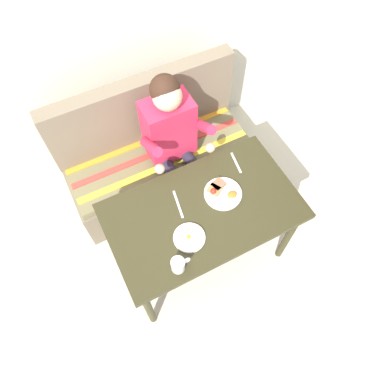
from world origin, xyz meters
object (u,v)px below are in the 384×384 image
coffee_mug (178,265)px  couch (157,158)px  fork (236,163)px  plate_eggs (189,238)px  table (203,216)px  plate_breakfast (222,192)px  person (173,137)px  knife (178,204)px

coffee_mug → couch: bearing=73.9°
fork → plate_eggs: bearing=-138.2°
fork → coffee_mug: bearing=-135.5°
table → fork: (0.36, 0.21, 0.08)m
fork → couch: bearing=132.0°
table → plate_breakfast: size_ratio=5.02×
table → person: size_ratio=0.99×
plate_breakfast → knife: plate_breakfast is taller
table → plate_breakfast: plate_breakfast is taller
person → plate_eggs: 0.76m
table → coffee_mug: coffee_mug is taller
table → knife: (-0.12, 0.10, 0.08)m
person → plate_breakfast: bearing=-81.6°
person → plate_breakfast: (0.08, -0.54, 0.00)m
fork → plate_breakfast: bearing=-132.6°
table → plate_eggs: 0.23m
person → plate_breakfast: 0.55m
knife → couch: bearing=89.0°
person → plate_breakfast: size_ratio=5.07×
plate_eggs → fork: (0.52, 0.34, -0.01)m
couch → plate_breakfast: couch is taller
couch → knife: bearing=-100.4°
knife → plate_breakfast: bearing=-1.9°
plate_eggs → coffee_mug: bearing=-135.6°
person → plate_eggs: bearing=-108.6°
table → plate_breakfast: (0.16, 0.05, 0.10)m
plate_eggs → coffee_mug: coffee_mug is taller
table → coffee_mug: (-0.30, -0.26, 0.13)m
knife → fork: bearing=21.7°
person → knife: (-0.20, -0.49, -0.01)m
person → fork: (0.28, -0.38, -0.01)m
couch → knife: (-0.12, -0.66, 0.40)m
couch → plate_breakfast: (0.16, -0.72, 0.41)m
person → plate_eggs: size_ratio=6.35×
table → plate_breakfast: 0.19m
couch → person: bearing=-65.5°
plate_breakfast → coffee_mug: (-0.46, -0.31, 0.03)m
plate_breakfast → couch: bearing=102.5°
plate_eggs → fork: plate_eggs is taller
plate_eggs → fork: size_ratio=1.12×
table → couch: couch is taller
knife → table: bearing=-31.6°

